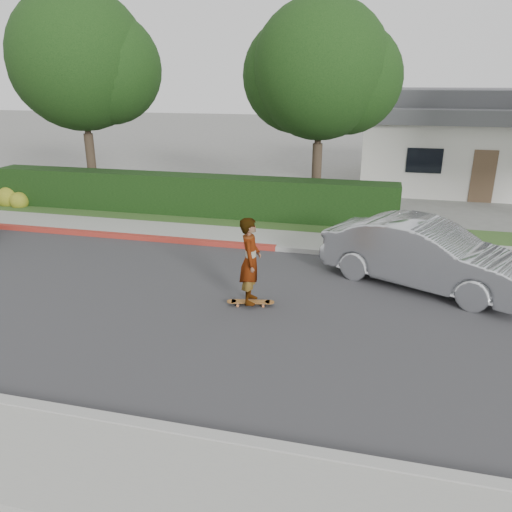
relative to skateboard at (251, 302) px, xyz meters
name	(u,v)px	position (x,y,z in m)	size (l,w,h in m)	color
ground	(194,306)	(-1.21, -0.30, -0.09)	(120.00, 120.00, 0.00)	slate
road	(194,306)	(-1.21, -0.30, -0.09)	(60.00, 8.00, 0.01)	#2D2D30
curb_near	(95,418)	(-1.21, -4.40, -0.02)	(60.00, 0.20, 0.15)	#9E9E99
sidewalk_near	(59,463)	(-1.21, -5.30, -0.03)	(60.00, 1.60, 0.12)	gray
curb_far	(243,246)	(-1.21, 3.80, -0.02)	(60.00, 0.20, 0.15)	#9E9E99
curb_red_section	(92,234)	(-6.21, 3.80, -0.01)	(12.00, 0.21, 0.15)	maroon
sidewalk_far	(251,237)	(-1.21, 4.70, -0.03)	(60.00, 1.60, 0.12)	gray
planting_strip	(262,224)	(-1.21, 6.30, -0.04)	(60.00, 1.60, 0.10)	#2D4C1E
hedge	(186,195)	(-4.21, 6.90, 0.66)	(15.00, 1.00, 1.50)	black
flowering_shrub	(12,199)	(-11.22, 6.44, 0.24)	(1.40, 1.00, 0.90)	#2D4C19
tree_left	(83,64)	(-8.73, 8.39, 5.17)	(5.99, 5.21, 8.00)	#33261C
tree_center	(321,74)	(0.27, 8.89, 4.81)	(5.66, 4.84, 7.44)	#33261C
house	(476,139)	(6.79, 15.70, 2.00)	(10.60, 8.60, 4.30)	beige
skateboard	(251,302)	(0.00, 0.00, 0.00)	(1.07, 0.40, 0.10)	#C96C37
skateboarder	(250,261)	(0.00, 0.00, 0.97)	(0.70, 0.46, 1.91)	white
car_silver	(425,254)	(3.75, 2.14, 0.71)	(1.69, 4.84, 1.60)	#B7BABF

